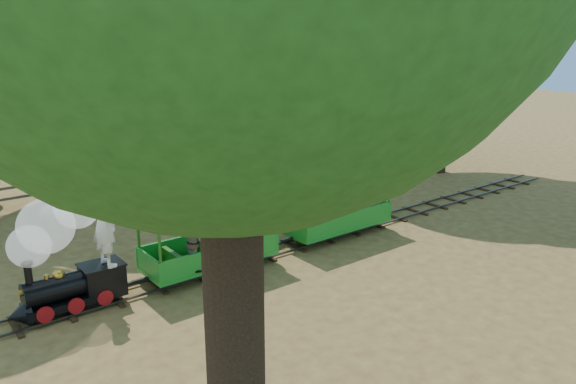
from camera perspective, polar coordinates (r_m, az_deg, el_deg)
ground at (r=15.82m, az=3.47°, el=-4.78°), size 90.00×90.00×0.00m
track at (r=15.80m, az=3.47°, el=-4.55°), size 22.00×1.00×0.10m
locomotive at (r=12.17m, az=-21.85°, el=-4.59°), size 2.35×1.16×2.84m
carriage_front at (r=13.48m, az=-8.09°, el=-5.13°), size 3.36×1.44×1.75m
carriage_rear at (r=15.95m, az=5.11°, el=-1.73°), size 3.36×1.37×1.75m
fence at (r=22.02m, az=-10.38°, el=2.54°), size 18.10×0.10×1.00m
shrub_mid_w at (r=22.66m, az=-14.16°, el=3.97°), size 3.09×2.38×2.14m
shrub_mid_e at (r=26.32m, az=0.17°, el=5.48°), size 2.32×1.78×1.61m
shrub_east at (r=25.64m, az=-1.76°, el=5.62°), size 2.87×2.21×1.98m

